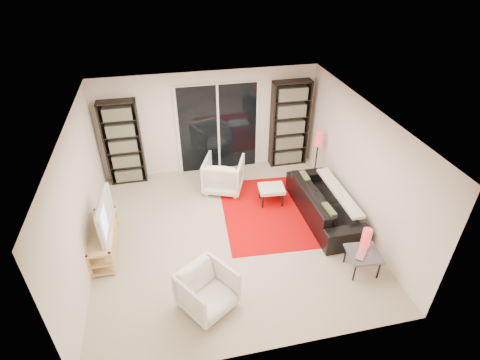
% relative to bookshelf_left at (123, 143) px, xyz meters
% --- Properties ---
extents(floor, '(5.00, 5.00, 0.00)m').
position_rel_bookshelf_left_xyz_m(floor, '(1.95, -2.33, -0.98)').
color(floor, beige).
rests_on(floor, ground).
extents(wall_back, '(5.00, 0.02, 2.40)m').
position_rel_bookshelf_left_xyz_m(wall_back, '(1.95, 0.17, 0.22)').
color(wall_back, white).
rests_on(wall_back, ground).
extents(wall_front, '(5.00, 0.02, 2.40)m').
position_rel_bookshelf_left_xyz_m(wall_front, '(1.95, -4.83, 0.22)').
color(wall_front, white).
rests_on(wall_front, ground).
extents(wall_left, '(0.02, 5.00, 2.40)m').
position_rel_bookshelf_left_xyz_m(wall_left, '(-0.55, -2.33, 0.22)').
color(wall_left, white).
rests_on(wall_left, ground).
extents(wall_right, '(0.02, 5.00, 2.40)m').
position_rel_bookshelf_left_xyz_m(wall_right, '(4.45, -2.33, 0.22)').
color(wall_right, white).
rests_on(wall_right, ground).
extents(ceiling, '(5.00, 5.00, 0.02)m').
position_rel_bookshelf_left_xyz_m(ceiling, '(1.95, -2.33, 1.42)').
color(ceiling, white).
rests_on(ceiling, wall_back).
extents(sliding_door, '(1.92, 0.08, 2.16)m').
position_rel_bookshelf_left_xyz_m(sliding_door, '(2.15, 0.13, 0.07)').
color(sliding_door, white).
rests_on(sliding_door, ground).
extents(bookshelf_left, '(0.80, 0.30, 1.95)m').
position_rel_bookshelf_left_xyz_m(bookshelf_left, '(0.00, 0.00, 0.00)').
color(bookshelf_left, black).
rests_on(bookshelf_left, ground).
extents(bookshelf_right, '(0.90, 0.30, 2.10)m').
position_rel_bookshelf_left_xyz_m(bookshelf_right, '(3.85, -0.00, 0.07)').
color(bookshelf_right, black).
rests_on(bookshelf_right, ground).
extents(tv_stand, '(0.42, 1.32, 0.50)m').
position_rel_bookshelf_left_xyz_m(tv_stand, '(-0.36, -2.32, -0.71)').
color(tv_stand, '#E9C383').
rests_on(tv_stand, floor).
extents(tv, '(0.21, 1.09, 0.62)m').
position_rel_bookshelf_left_xyz_m(tv, '(-0.34, -2.32, -0.16)').
color(tv, black).
rests_on(tv, tv_stand).
extents(rug, '(1.96, 2.55, 0.01)m').
position_rel_bookshelf_left_xyz_m(rug, '(2.82, -1.84, -0.97)').
color(rug, '#C40404').
rests_on(rug, floor).
extents(sofa, '(0.90, 2.23, 0.65)m').
position_rel_bookshelf_left_xyz_m(sofa, '(3.90, -2.21, -0.65)').
color(sofa, black).
rests_on(sofa, floor).
extents(armchair_back, '(1.08, 1.09, 0.77)m').
position_rel_bookshelf_left_xyz_m(armchair_back, '(2.09, -0.82, -0.59)').
color(armchair_back, white).
rests_on(armchair_back, floor).
extents(armchair_front, '(1.03, 1.04, 0.69)m').
position_rel_bookshelf_left_xyz_m(armchair_front, '(1.29, -3.91, -0.63)').
color(armchair_front, white).
rests_on(armchair_front, floor).
extents(ottoman, '(0.56, 0.47, 0.40)m').
position_rel_bookshelf_left_xyz_m(ottoman, '(2.98, -1.55, -0.63)').
color(ottoman, white).
rests_on(ottoman, floor).
extents(side_table, '(0.57, 0.57, 0.40)m').
position_rel_bookshelf_left_xyz_m(side_table, '(3.94, -3.73, -0.62)').
color(side_table, '#4F4F54').
rests_on(side_table, floor).
extents(laptop, '(0.38, 0.39, 0.03)m').
position_rel_bookshelf_left_xyz_m(laptop, '(3.92, -3.79, -0.56)').
color(laptop, silver).
rests_on(laptop, side_table).
extents(table_lamp, '(0.16, 0.16, 0.36)m').
position_rel_bookshelf_left_xyz_m(table_lamp, '(4.03, -3.59, -0.40)').
color(table_lamp, red).
rests_on(table_lamp, side_table).
extents(floor_lamp, '(0.18, 0.18, 1.22)m').
position_rel_bookshelf_left_xyz_m(floor_lamp, '(4.23, -0.87, -0.06)').
color(floor_lamp, black).
rests_on(floor_lamp, floor).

